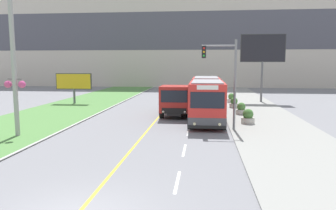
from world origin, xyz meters
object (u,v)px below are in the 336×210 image
car_distant (185,93)px  billboard_large (263,51)px  dump_truck (176,101)px  billboard_small (74,82)px  planter_round_second (241,109)px  traffic_light_mast (225,73)px  city_bus (206,98)px  planter_round_third (234,103)px  utility_pole_near (13,45)px  planter_round_near (248,117)px  planter_round_far (231,98)px

car_distant → billboard_large: 10.92m
dump_truck → car_distant: 14.57m
billboard_small → planter_round_second: size_ratio=3.89×
dump_truck → traffic_light_mast: traffic_light_mast is taller
city_bus → billboard_small: 16.46m
car_distant → planter_round_third: (5.34, -9.17, -0.16)m
utility_pole_near → traffic_light_mast: size_ratio=1.97×
utility_pole_near → billboard_small: size_ratio=2.93×
traffic_light_mast → planter_round_third: traffic_light_mast is taller
utility_pole_near → planter_round_near: 16.45m
utility_pole_near → billboard_large: bearing=47.4°
city_bus → planter_round_second: 3.47m
planter_round_far → car_distant: bearing=138.2°
car_distant → traffic_light_mast: size_ratio=0.72×
billboard_large → billboard_small: billboard_large is taller
car_distant → utility_pole_near: size_ratio=0.36×
dump_truck → planter_round_third: dump_truck is taller
planter_round_second → traffic_light_mast: bearing=-105.6°
dump_truck → billboard_large: 14.93m
planter_round_third → planter_round_second: bearing=-87.0°
utility_pole_near → planter_round_far: (14.60, 18.32, -5.00)m
billboard_large → planter_round_third: billboard_large is taller
car_distant → planter_round_second: 14.58m
billboard_large → planter_round_second: 11.83m
billboard_large → planter_round_third: bearing=-122.4°
car_distant → utility_pole_near: bearing=-111.6°
planter_round_third → planter_round_far: bearing=88.6°
city_bus → billboard_large: 13.66m
billboard_large → traffic_light_mast: bearing=-107.4°
planter_round_near → traffic_light_mast: bearing=-128.4°
planter_round_second → planter_round_far: size_ratio=0.98×
utility_pole_near → planter_round_third: size_ratio=11.50×
traffic_light_mast → planter_round_far: (1.74, 15.28, -3.28)m
utility_pole_near → billboard_large: size_ratio=1.53×
utility_pole_near → planter_round_third: utility_pole_near is taller
utility_pole_near → planter_round_near: (14.72, 5.39, -4.99)m
dump_truck → car_distant: dump_truck is taller
car_distant → planter_round_near: (5.56, -17.79, -0.14)m
utility_pole_near → planter_round_second: utility_pole_near is taller
city_bus → planter_round_near: city_bus is taller
planter_round_second → planter_round_near: bearing=-90.0°
car_distant → planter_round_second: bearing=-67.6°
utility_pole_near → billboard_small: (-2.84, 16.08, -3.14)m
dump_truck → planter_round_far: bearing=60.7°
traffic_light_mast → planter_round_third: size_ratio=5.84×
planter_round_second → planter_round_far: (-0.12, 8.62, 0.01)m
car_distant → dump_truck: bearing=-90.0°
traffic_light_mast → billboard_large: (5.23, 16.65, 2.08)m
traffic_light_mast → planter_round_near: (1.86, 2.35, -3.27)m
traffic_light_mast → planter_round_third: bearing=81.5°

